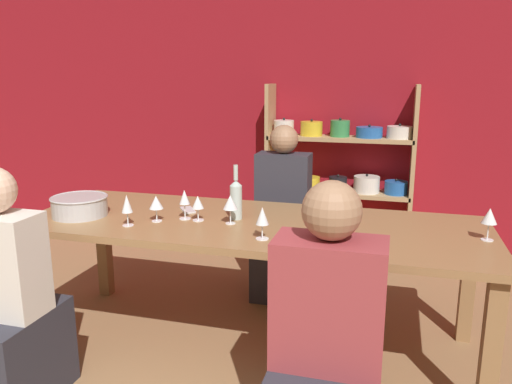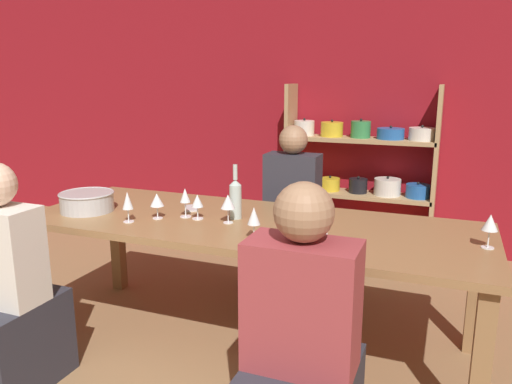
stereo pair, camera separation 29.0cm
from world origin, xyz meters
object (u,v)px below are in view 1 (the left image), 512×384
object	(u,v)px
person_near_b	(7,318)
wine_glass_empty_c	(198,203)
wine_glass_white_c	(319,226)
shelf_unit	(338,183)
wine_glass_white_b	(127,205)
wine_glass_red_c	(330,224)
person_far_a	(283,234)
wine_bottle_green	(236,198)
cell_phone	(188,210)
dining_table	(251,235)
wine_glass_red_a	(262,217)
wine_glass_empty_a	(490,217)
wine_glass_red_b	(230,203)
person_near_a	(326,365)
mixing_bowl	(80,205)
wine_glass_empty_b	(156,203)
wine_glass_white_a	(184,198)

from	to	relation	value
person_near_b	wine_glass_empty_c	bearing A→B (deg)	47.97
wine_glass_empty_c	wine_glass_white_c	xyz separation A→B (m)	(0.74, -0.33, 0.02)
shelf_unit	wine_glass_white_b	xyz separation A→B (m)	(-0.91, -2.21, 0.27)
wine_glass_red_c	person_far_a	xyz separation A→B (m)	(-0.46, 1.04, -0.41)
wine_glass_red_c	wine_bottle_green	bearing A→B (deg)	151.78
shelf_unit	cell_phone	distance (m)	1.96
cell_phone	person_near_b	size ratio (longest dim) A/B	0.14
dining_table	wine_glass_red_a	bearing A→B (deg)	-63.87
wine_glass_empty_a	wine_bottle_green	bearing A→B (deg)	178.61
dining_table	person_far_a	xyz separation A→B (m)	(0.02, 0.76, -0.22)
wine_glass_empty_a	wine_glass_empty_c	bearing A→B (deg)	-177.68
wine_glass_red_b	person_near_a	world-z (taller)	person_near_a
mixing_bowl	person_near_a	distance (m)	1.74
wine_glass_empty_a	wine_glass_empty_c	xyz separation A→B (m)	(-1.54, -0.06, -0.02)
wine_glass_red_c	wine_glass_white_c	distance (m)	0.12
wine_glass_red_b	cell_phone	xyz separation A→B (m)	(-0.34, 0.20, -0.11)
wine_bottle_green	person_near_b	xyz separation A→B (m)	(-0.88, -0.86, -0.45)
wine_glass_empty_b	cell_phone	bearing A→B (deg)	73.99
dining_table	wine_glass_white_a	distance (m)	0.44
dining_table	wine_glass_white_b	xyz separation A→B (m)	(-0.63, -0.26, 0.20)
wine_bottle_green	wine_glass_white_c	distance (m)	0.69
cell_phone	person_near_b	bearing A→B (deg)	-119.72
wine_glass_red_c	wine_glass_empty_b	bearing A→B (deg)	172.12
shelf_unit	wine_glass_white_c	size ratio (longest dim) A/B	9.05
wine_bottle_green	wine_glass_red_c	world-z (taller)	wine_bottle_green
wine_glass_red_c	shelf_unit	bearing A→B (deg)	95.28
wine_glass_empty_b	wine_bottle_green	bearing A→B (deg)	22.38
wine_glass_white_a	person_near_a	size ratio (longest dim) A/B	0.14
wine_glass_empty_c	cell_phone	size ratio (longest dim) A/B	0.90
person_near_a	dining_table	bearing A→B (deg)	124.06
wine_glass_empty_b	wine_glass_white_c	bearing A→B (deg)	-14.83
wine_glass_white_a	dining_table	bearing A→B (deg)	7.92
wine_glass_red_c	person_near_a	world-z (taller)	person_near_a
wine_glass_empty_c	wine_glass_red_b	distance (m)	0.20
wine_bottle_green	wine_glass_white_b	size ratio (longest dim) A/B	1.81
wine_bottle_green	wine_glass_red_b	size ratio (longest dim) A/B	1.93
wine_glass_white_b	person_near_b	bearing A→B (deg)	-121.93
mixing_bowl	wine_glass_white_a	world-z (taller)	wine_glass_white_a
wine_glass_red_b	wine_glass_white_b	world-z (taller)	wine_glass_white_b
dining_table	wine_glass_red_c	world-z (taller)	wine_glass_red_c
wine_glass_red_b	wine_glass_white_c	world-z (taller)	wine_glass_white_c
wine_glass_red_b	person_far_a	distance (m)	0.94
wine_glass_white_c	wine_glass_empty_c	bearing A→B (deg)	155.83
wine_glass_red_b	wine_glass_white_b	size ratio (longest dim) A/B	0.94
cell_phone	wine_glass_empty_a	bearing A→B (deg)	-4.20
dining_table	wine_glass_red_a	world-z (taller)	wine_glass_red_a
wine_glass_empty_c	wine_glass_white_b	size ratio (longest dim) A/B	0.83
wine_glass_empty_b	person_far_a	world-z (taller)	person_far_a
shelf_unit	wine_glass_red_a	bearing A→B (deg)	-93.37
wine_glass_white_c	cell_phone	size ratio (longest dim) A/B	1.02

